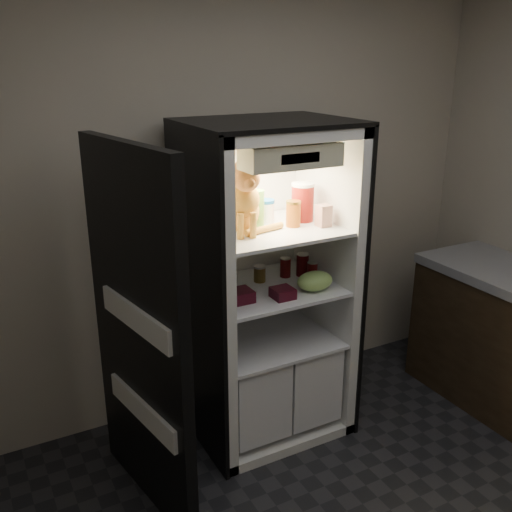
{
  "coord_description": "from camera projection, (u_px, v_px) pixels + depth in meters",
  "views": [
    {
      "loc": [
        -1.5,
        -1.32,
        2.18
      ],
      "look_at": [
        -0.09,
        1.32,
        1.14
      ],
      "focal_mm": 40.0,
      "sensor_mm": 36.0,
      "label": 1
    }
  ],
  "objects": [
    {
      "name": "fridge_door",
      "position": [
        139.0,
        338.0,
        2.72
      ],
      "size": [
        0.21,
        0.87,
        1.85
      ],
      "rotation": [
        0.0,
        0.0,
        0.18
      ],
      "color": "black",
      "rests_on": "floor"
    },
    {
      "name": "grape_bag",
      "position": [
        315.0,
        281.0,
        3.21
      ],
      "size": [
        0.22,
        0.16,
        0.11
      ],
      "primitive_type": "ellipsoid",
      "color": "#90C55C",
      "rests_on": "refrigerator"
    },
    {
      "name": "soda_can_c",
      "position": [
        312.0,
        271.0,
        3.34
      ],
      "size": [
        0.06,
        0.06,
        0.11
      ],
      "color": "black",
      "rests_on": "refrigerator"
    },
    {
      "name": "condiment_jar",
      "position": [
        260.0,
        274.0,
        3.33
      ],
      "size": [
        0.07,
        0.07,
        0.1
      ],
      "color": "brown",
      "rests_on": "refrigerator"
    },
    {
      "name": "mayo_tub",
      "position": [
        266.0,
        211.0,
        3.24
      ],
      "size": [
        0.1,
        0.1,
        0.13
      ],
      "color": "white",
      "rests_on": "refrigerator"
    },
    {
      "name": "tabby_cat",
      "position": [
        242.0,
        204.0,
        3.03
      ],
      "size": [
        0.35,
        0.42,
        0.42
      ],
      "rotation": [
        0.0,
        0.0,
        -0.23
      ],
      "color": "#AF6516",
      "rests_on": "refrigerator"
    },
    {
      "name": "berry_box_right",
      "position": [
        283.0,
        293.0,
        3.11
      ],
      "size": [
        0.11,
        0.11,
        0.06
      ],
      "primitive_type": "cube",
      "color": "#4B0C1F",
      "rests_on": "refrigerator"
    },
    {
      "name": "pepper_jar",
      "position": [
        303.0,
        202.0,
        3.26
      ],
      "size": [
        0.13,
        0.13,
        0.22
      ],
      "color": "maroon",
      "rests_on": "refrigerator"
    },
    {
      "name": "room_shell",
      "position": [
        460.0,
        231.0,
        1.95
      ],
      "size": [
        3.6,
        3.6,
        3.6
      ],
      "color": "white",
      "rests_on": "floor"
    },
    {
      "name": "salsa_jar",
      "position": [
        293.0,
        214.0,
        3.16
      ],
      "size": [
        0.08,
        0.08,
        0.15
      ],
      "color": "maroon",
      "rests_on": "refrigerator"
    },
    {
      "name": "berry_box_left",
      "position": [
        240.0,
        296.0,
        3.06
      ],
      "size": [
        0.13,
        0.13,
        0.06
      ],
      "primitive_type": "cube",
      "color": "#4B0C1F",
      "rests_on": "refrigerator"
    },
    {
      "name": "cream_carton",
      "position": [
        324.0,
        216.0,
        3.17
      ],
      "size": [
        0.07,
        0.07,
        0.12
      ],
      "primitive_type": "cube",
      "color": "silver",
      "rests_on": "refrigerator"
    },
    {
      "name": "parmesan_shaker",
      "position": [
        257.0,
        209.0,
        3.15
      ],
      "size": [
        0.08,
        0.08,
        0.21
      ],
      "color": "#258738",
      "rests_on": "refrigerator"
    },
    {
      "name": "soda_can_b",
      "position": [
        303.0,
        265.0,
        3.41
      ],
      "size": [
        0.07,
        0.07,
        0.14
      ],
      "color": "black",
      "rests_on": "refrigerator"
    },
    {
      "name": "soda_can_a",
      "position": [
        285.0,
        267.0,
        3.4
      ],
      "size": [
        0.06,
        0.06,
        0.12
      ],
      "color": "black",
      "rests_on": "refrigerator"
    },
    {
      "name": "refrigerator",
      "position": [
        264.0,
        306.0,
        3.38
      ],
      "size": [
        0.9,
        0.72,
        1.88
      ],
      "color": "white",
      "rests_on": "floor"
    }
  ]
}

